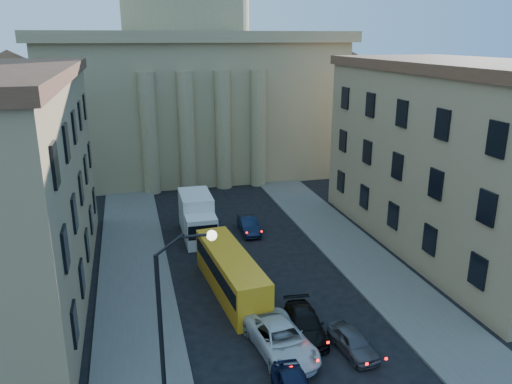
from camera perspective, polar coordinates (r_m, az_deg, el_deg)
sidewalk_left at (r=33.12m, az=-13.48°, el=-12.71°), size 5.00×60.00×0.15m
sidewalk_right at (r=37.10m, az=14.10°, el=-9.33°), size 5.00×60.00×0.15m
church at (r=66.96m, az=-7.72°, el=13.30°), size 68.02×28.76×36.60m
building_right at (r=42.36m, az=22.44°, el=3.78°), size 11.60×26.60×14.70m
street_lamp at (r=21.89m, az=-9.54°, el=-13.41°), size 2.62×0.44×8.83m
car_left_mid at (r=28.06m, az=2.85°, el=-16.46°), size 3.33×5.99×1.59m
car_right_mid at (r=29.65m, az=5.65°, el=-14.78°), size 2.30×4.79×1.35m
car_right_far at (r=28.61m, az=11.02°, el=-16.48°), size 1.89×3.80×1.25m
car_right_distant at (r=43.60m, az=-0.85°, el=-3.80°), size 1.63×4.22×1.37m
city_bus at (r=33.51m, az=-2.91°, el=-9.09°), size 3.17×10.06×2.79m
box_truck at (r=42.75m, az=-6.71°, el=-2.94°), size 2.62×6.48×3.54m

